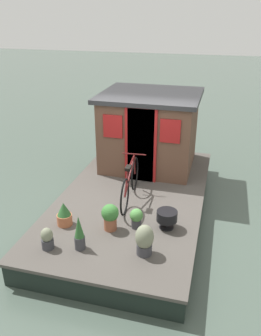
# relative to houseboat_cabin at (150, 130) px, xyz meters

# --- Properties ---
(ground_plane) EXTENTS (60.00, 60.00, 0.00)m
(ground_plane) POSITION_rel_houseboat_cabin_xyz_m (-1.62, 0.00, -1.40)
(ground_plane) COLOR #47564C
(houseboat_deck) EXTENTS (5.46, 2.97, 0.48)m
(houseboat_deck) POSITION_rel_houseboat_cabin_xyz_m (-1.62, 0.00, -1.16)
(houseboat_deck) COLOR #4C4742
(houseboat_deck) RESTS_ON ground_plane
(houseboat_cabin) EXTENTS (2.08, 2.33, 1.82)m
(houseboat_cabin) POSITION_rel_houseboat_cabin_xyz_m (0.00, 0.00, 0.00)
(houseboat_cabin) COLOR brown
(houseboat_cabin) RESTS_ON houseboat_deck
(bicycle) EXTENTS (1.77, 0.50, 0.86)m
(bicycle) POSITION_rel_houseboat_cabin_xyz_m (-1.88, -0.01, -0.52)
(bicycle) COLOR black
(bicycle) RESTS_ON houseboat_deck
(potted_plant_sage) EXTENTS (0.30, 0.30, 0.54)m
(potted_plant_sage) POSITION_rel_houseboat_cabin_xyz_m (-3.50, -0.68, -0.65)
(potted_plant_sage) COLOR #38383D
(potted_plant_sage) RESTS_ON houseboat_deck
(potted_plant_ivy) EXTENTS (0.18, 0.18, 0.62)m
(potted_plant_ivy) POSITION_rel_houseboat_cabin_xyz_m (-3.64, 0.37, -0.62)
(potted_plant_ivy) COLOR #38383D
(potted_plant_ivy) RESTS_ON houseboat_deck
(potted_plant_mint) EXTENTS (0.20, 0.20, 0.39)m
(potted_plant_mint) POSITION_rel_houseboat_cabin_xyz_m (-3.77, 0.89, -0.73)
(potted_plant_mint) COLOR #38383D
(potted_plant_mint) RESTS_ON houseboat_deck
(potted_plant_fern) EXTENTS (0.31, 0.31, 0.50)m
(potted_plant_fern) POSITION_rel_houseboat_cabin_xyz_m (-2.98, 0.06, -0.64)
(potted_plant_fern) COLOR #935138
(potted_plant_fern) RESTS_ON houseboat_deck
(potted_plant_rosemary) EXTENTS (0.28, 0.28, 0.45)m
(potted_plant_rosemary) POSITION_rel_houseboat_cabin_xyz_m (-3.06, 0.92, -0.70)
(potted_plant_rosemary) COLOR #B2603D
(potted_plant_rosemary) RESTS_ON houseboat_deck
(potted_plant_succulent) EXTENTS (0.24, 0.24, 0.38)m
(potted_plant_succulent) POSITION_rel_houseboat_cabin_xyz_m (-2.81, -0.38, -0.71)
(potted_plant_succulent) COLOR #38383D
(potted_plant_succulent) RESTS_ON houseboat_deck
(charcoal_grill) EXTENTS (0.37, 0.37, 0.34)m
(charcoal_grill) POSITION_rel_houseboat_cabin_xyz_m (-2.68, -0.91, -0.68)
(charcoal_grill) COLOR black
(charcoal_grill) RESTS_ON houseboat_deck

